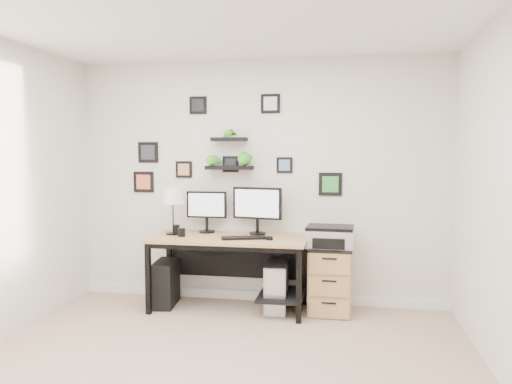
% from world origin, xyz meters
% --- Properties ---
extents(room, '(4.00, 4.00, 4.00)m').
position_xyz_m(room, '(0.00, 1.98, 0.05)').
color(room, tan).
rests_on(room, ground).
extents(desk, '(1.60, 0.70, 0.75)m').
position_xyz_m(desk, '(-0.21, 1.67, 0.63)').
color(desk, tan).
rests_on(desk, ground).
extents(monitor_left, '(0.44, 0.17, 0.45)m').
position_xyz_m(monitor_left, '(-0.54, 1.87, 1.01)').
color(monitor_left, black).
rests_on(monitor_left, desk).
extents(monitor_right, '(0.53, 0.20, 0.50)m').
position_xyz_m(monitor_right, '(0.01, 1.85, 1.05)').
color(monitor_right, black).
rests_on(monitor_right, desk).
extents(keyboard, '(0.48, 0.27, 0.02)m').
position_xyz_m(keyboard, '(-0.07, 1.56, 0.76)').
color(keyboard, black).
rests_on(keyboard, desk).
extents(mouse, '(0.09, 0.11, 0.03)m').
position_xyz_m(mouse, '(0.18, 1.57, 0.77)').
color(mouse, black).
rests_on(mouse, desk).
extents(table_lamp, '(0.24, 0.24, 0.50)m').
position_xyz_m(table_lamp, '(-0.86, 1.69, 1.15)').
color(table_lamp, black).
rests_on(table_lamp, desk).
extents(mug, '(0.08, 0.08, 0.09)m').
position_xyz_m(mug, '(-0.73, 1.58, 0.79)').
color(mug, black).
rests_on(mug, desk).
extents(pen_cup, '(0.07, 0.07, 0.10)m').
position_xyz_m(pen_cup, '(-0.84, 1.73, 0.80)').
color(pen_cup, black).
rests_on(pen_cup, desk).
extents(pc_tower_black, '(0.26, 0.49, 0.47)m').
position_xyz_m(pc_tower_black, '(-0.94, 1.65, 0.23)').
color(pc_tower_black, black).
rests_on(pc_tower_black, ground).
extents(pc_tower_grey, '(0.24, 0.51, 0.49)m').
position_xyz_m(pc_tower_grey, '(0.24, 1.67, 0.25)').
color(pc_tower_grey, gray).
rests_on(pc_tower_grey, ground).
extents(file_cabinet, '(0.43, 0.53, 0.67)m').
position_xyz_m(file_cabinet, '(0.78, 1.72, 0.34)').
color(file_cabinet, tan).
rests_on(file_cabinet, ground).
extents(printer, '(0.47, 0.39, 0.21)m').
position_xyz_m(printer, '(0.78, 1.70, 0.78)').
color(printer, silver).
rests_on(printer, file_cabinet).
extents(wall_decor, '(2.31, 0.18, 1.07)m').
position_xyz_m(wall_decor, '(-0.32, 1.93, 1.62)').
color(wall_decor, black).
rests_on(wall_decor, ground).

